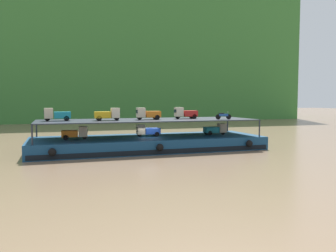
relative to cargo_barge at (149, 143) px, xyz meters
The scene contains 12 objects.
ground_plane 0.75m from the cargo_barge, 90.00° to the left, with size 400.00×400.00×0.00m, color #7F664C.
hillside_far_bank 75.49m from the cargo_barge, 90.00° to the left, with size 126.51×41.38×40.83m.
cargo_barge is the anchor object (origin of this frame).
cargo_rack 2.69m from the cargo_barge, 90.00° to the left, with size 24.76×7.90×2.00m.
mini_truck_lower_stern 8.34m from the cargo_barge, behind, with size 2.78×1.28×1.38m.
mini_truck_lower_aft 1.52m from the cargo_barge, 85.75° to the left, with size 2.78×1.28×1.38m.
mini_truck_lower_mid 8.59m from the cargo_barge, ahead, with size 2.78×1.26×1.38m.
mini_truck_upper_stern 10.61m from the cargo_barge, behind, with size 2.75×1.21×1.38m.
mini_truck_upper_mid 5.89m from the cargo_barge, behind, with size 2.78×1.27×1.38m.
mini_truck_upper_fore 3.45m from the cargo_barge, 122.90° to the right, with size 2.76×1.23×1.38m.
mini_truck_upper_bow 5.91m from the cargo_barge, ahead, with size 2.77×1.25×1.38m.
motorcycle_upper_port 9.27m from the cargo_barge, 15.59° to the right, with size 1.90×0.55×0.87m.
Camera 1 is at (-10.13, -38.01, 5.62)m, focal length 36.47 mm.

